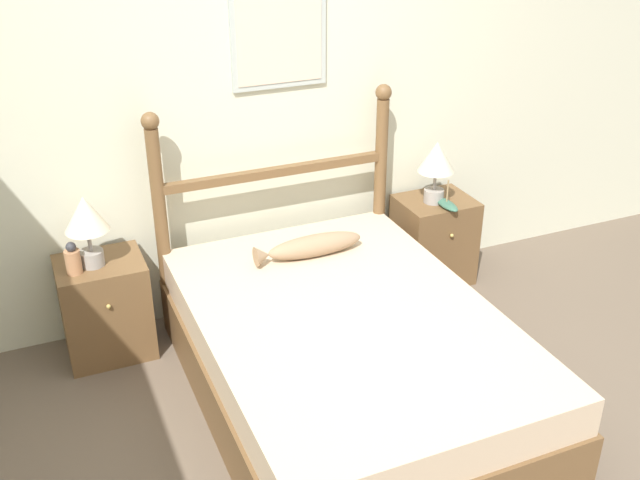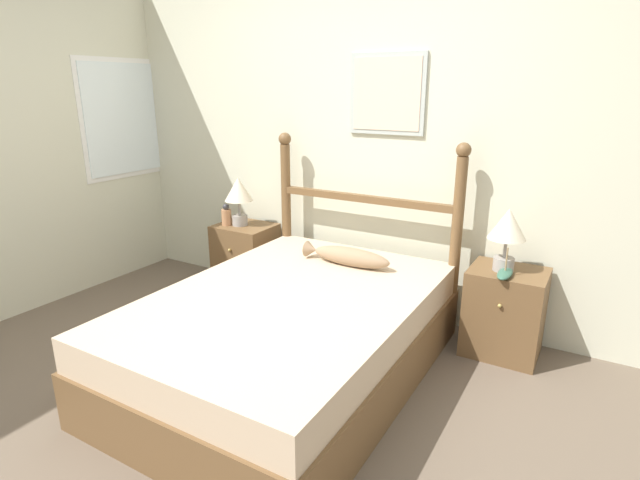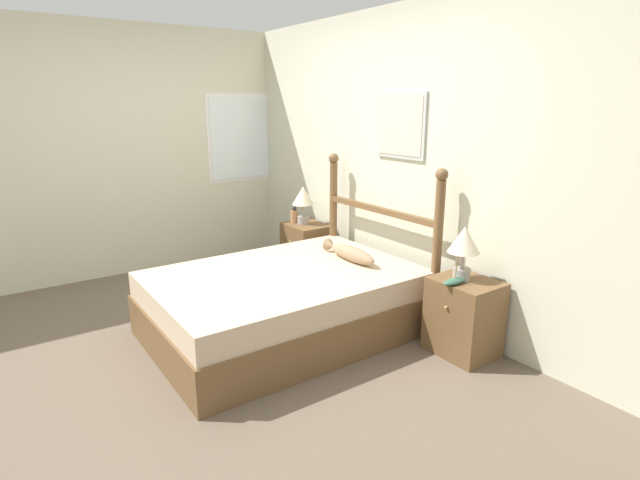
{
  "view_description": "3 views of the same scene",
  "coord_description": "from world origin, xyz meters",
  "views": [
    {
      "loc": [
        -1.21,
        -2.16,
        2.46
      ],
      "look_at": [
        0.11,
        0.92,
        0.75
      ],
      "focal_mm": 42.0,
      "sensor_mm": 36.0,
      "label": 1
    },
    {
      "loc": [
        1.59,
        -1.59,
        1.65
      ],
      "look_at": [
        0.13,
        0.91,
        0.75
      ],
      "focal_mm": 28.0,
      "sensor_mm": 36.0,
      "label": 2
    },
    {
      "loc": [
        3.27,
        -1.28,
        1.79
      ],
      "look_at": [
        0.03,
        0.99,
        0.69
      ],
      "focal_mm": 28.0,
      "sensor_mm": 36.0,
      "label": 3
    }
  ],
  "objects": [
    {
      "name": "ground_plane",
      "position": [
        0.0,
        0.0,
        0.0
      ],
      "size": [
        16.0,
        16.0,
        0.0
      ],
      "primitive_type": "plane",
      "color": "brown"
    },
    {
      "name": "wall_back",
      "position": [
        0.0,
        1.73,
        1.28
      ],
      "size": [
        6.4,
        0.08,
        2.55
      ],
      "color": "beige",
      "rests_on": "ground_plane"
    },
    {
      "name": "wall_left",
      "position": [
        -2.13,
        0.03,
        1.28
      ],
      "size": [
        0.08,
        6.4,
        2.55
      ],
      "color": "beige",
      "rests_on": "ground_plane"
    },
    {
      "name": "bed",
      "position": [
        0.11,
        0.58,
        0.25
      ],
      "size": [
        1.41,
        2.02,
        0.51
      ],
      "color": "brown",
      "rests_on": "ground_plane"
    },
    {
      "name": "headboard",
      "position": [
        0.11,
        1.56,
        0.72
      ],
      "size": [
        1.44,
        0.1,
        1.31
      ],
      "color": "brown",
      "rests_on": "ground_plane"
    },
    {
      "name": "nightstand_left",
      "position": [
        -0.92,
        1.48,
        0.28
      ],
      "size": [
        0.46,
        0.4,
        0.56
      ],
      "color": "brown",
      "rests_on": "ground_plane"
    },
    {
      "name": "nightstand_right",
      "position": [
        1.14,
        1.48,
        0.28
      ],
      "size": [
        0.46,
        0.4,
        0.56
      ],
      "color": "brown",
      "rests_on": "ground_plane"
    },
    {
      "name": "table_lamp_left",
      "position": [
        -0.95,
        1.46,
        0.83
      ],
      "size": [
        0.23,
        0.23,
        0.39
      ],
      "color": "gray",
      "rests_on": "nightstand_left"
    },
    {
      "name": "table_lamp_right",
      "position": [
        1.11,
        1.46,
        0.83
      ],
      "size": [
        0.23,
        0.23,
        0.39
      ],
      "color": "gray",
      "rests_on": "nightstand_right"
    },
    {
      "name": "bottle",
      "position": [
        -1.05,
        1.41,
        0.64
      ],
      "size": [
        0.08,
        0.08,
        0.18
      ],
      "color": "tan",
      "rests_on": "nightstand_left"
    },
    {
      "name": "model_boat",
      "position": [
        1.14,
        1.36,
        0.58
      ],
      "size": [
        0.08,
        0.23,
        0.18
      ],
      "color": "#386651",
      "rests_on": "nightstand_right"
    },
    {
      "name": "fish_pillow",
      "position": [
        0.17,
        1.19,
        0.57
      ],
      "size": [
        0.62,
        0.13,
        0.12
      ],
      "color": "#997A5B",
      "rests_on": "bed"
    }
  ]
}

